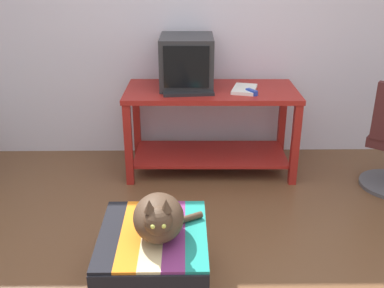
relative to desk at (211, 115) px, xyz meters
name	(u,v)px	position (x,y,z in m)	size (l,w,h in m)	color
back_wall	(188,10)	(-0.19, 0.45, 0.81)	(8.00, 0.10, 2.60)	silver
desk	(211,115)	(0.00, 0.00, 0.00)	(1.42, 0.67, 0.72)	maroon
tv_monitor	(187,62)	(-0.20, 0.10, 0.43)	(0.44, 0.51, 0.42)	#28282B
keyboard	(189,93)	(-0.19, -0.14, 0.24)	(0.40, 0.15, 0.02)	black
book	(244,89)	(0.27, -0.05, 0.24)	(0.18, 0.29, 0.03)	white
ottoman_with_blanket	(154,261)	(-0.39, -1.54, -0.31)	(0.57, 0.66, 0.37)	#7A664C
cat	(159,218)	(-0.35, -1.58, 0.00)	(0.38, 0.39, 0.29)	#473323
stapler	(252,92)	(0.31, -0.16, 0.25)	(0.04, 0.11, 0.04)	#2342B7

